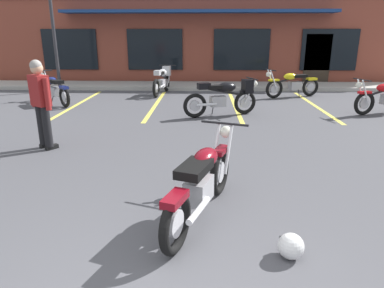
{
  "coord_description": "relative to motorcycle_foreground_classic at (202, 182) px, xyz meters",
  "views": [
    {
      "loc": [
        0.27,
        -1.85,
        2.12
      ],
      "look_at": [
        0.1,
        3.05,
        0.55
      ],
      "focal_mm": 32.42,
      "sensor_mm": 36.0,
      "label": 1
    }
  ],
  "objects": [
    {
      "name": "parking_lot_lamp_post",
      "position": [
        -5.51,
        9.31,
        2.76
      ],
      "size": [
        0.24,
        0.76,
        4.99
      ],
      "color": "#2D2D33",
      "rests_on": "ground_plane"
    },
    {
      "name": "painted_stall_lines",
      "position": [
        -0.26,
        6.92,
        -0.46
      ],
      "size": [
        7.49,
        4.8,
        0.01
      ],
      "color": "#DBCC4C",
      "rests_on": "ground_plane"
    },
    {
      "name": "sidewalk_kerb",
      "position": [
        -0.26,
        10.52,
        -0.39
      ],
      "size": [
        22.0,
        1.8,
        0.14
      ],
      "primitive_type": "cube",
      "color": "#A8A59E",
      "rests_on": "ground_plane"
    },
    {
      "name": "person_in_black_shirt",
      "position": [
        -3.0,
        2.52,
        0.49
      ],
      "size": [
        0.54,
        0.44,
        1.68
      ],
      "color": "black",
      "rests_on": "ground_plane"
    },
    {
      "name": "motorcycle_silver_naked",
      "position": [
        3.06,
        8.37,
        0.0
      ],
      "size": [
        2.03,
        1.03,
        0.98
      ],
      "color": "black",
      "rests_on": "ground_plane"
    },
    {
      "name": "brick_storefront_building",
      "position": [
        -0.26,
        14.74,
        1.43
      ],
      "size": [
        18.59,
        6.99,
        3.77
      ],
      "color": "brown",
      "rests_on": "ground_plane"
    },
    {
      "name": "helmet_on_pavement",
      "position": [
        0.88,
        -0.76,
        -0.33
      ],
      "size": [
        0.26,
        0.26,
        0.26
      ],
      "color": "silver",
      "rests_on": "ground_plane"
    },
    {
      "name": "motorcycle_foreground_classic",
      "position": [
        0.0,
        0.0,
        0.0
      ],
      "size": [
        1.02,
        2.03,
        0.98
      ],
      "color": "black",
      "rests_on": "ground_plane"
    },
    {
      "name": "motorcycle_red_sportbike",
      "position": [
        0.57,
        5.47,
        0.07
      ],
      "size": [
        2.03,
        1.03,
        0.98
      ],
      "color": "black",
      "rests_on": "ground_plane"
    },
    {
      "name": "motorcycle_black_cruiser",
      "position": [
        -4.65,
        6.92,
        0.0
      ],
      "size": [
        1.63,
        1.67,
        0.98
      ],
      "color": "black",
      "rests_on": "ground_plane"
    },
    {
      "name": "ground_plane",
      "position": [
        -0.26,
        2.11,
        -0.46
      ],
      "size": [
        80.0,
        80.0,
        0.0
      ],
      "primitive_type": "plane",
      "color": "#47474C"
    },
    {
      "name": "motorcycle_green_cafe_racer",
      "position": [
        -1.51,
        8.97,
        0.07
      ],
      "size": [
        0.73,
        2.1,
        0.98
      ],
      "color": "black",
      "rests_on": "ground_plane"
    }
  ]
}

